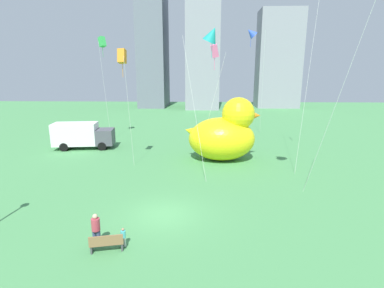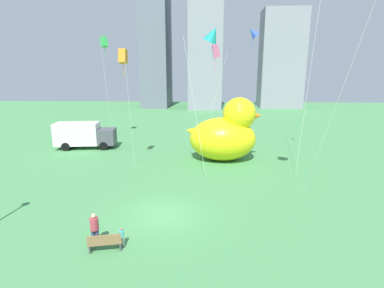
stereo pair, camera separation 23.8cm
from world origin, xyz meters
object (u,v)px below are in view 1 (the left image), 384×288
Objects in this scene: person_adult at (96,228)px; person_child at (123,236)px; giant_inflatable_duck at (224,134)px; kite_orange at (122,57)px; box_truck at (82,136)px; kite_blue at (251,33)px; kite_pink at (215,52)px; kite_green at (102,42)px; kite_teal at (212,35)px; park_bench at (107,243)px.

person_adult is 1.37m from person_child.
kite_orange reaches higher than giant_inflatable_duck.
box_truck is 12.09m from kite_orange.
kite_blue is 1.29× the size of kite_pink.
kite_pink is 0.88× the size of kite_green.
giant_inflatable_duck is at bearing -13.85° from box_truck.
kite_teal is (-1.40, -3.71, 8.42)m from giant_inflatable_duck.
kite_pink reaches higher than giant_inflatable_duck.
kite_pink is at bearing 85.06° from kite_teal.
kite_green is (-13.82, 8.11, 9.05)m from giant_inflatable_duck.
box_truck is (-8.18, 18.60, 0.54)m from person_adult.
kite_pink reaches higher than kite_orange.
kite_orange is (-2.27, 12.85, 8.97)m from park_bench.
kite_teal reaches higher than box_truck.
kite_blue is (9.73, 27.06, 12.52)m from person_child.
kite_teal is at bearing -28.32° from box_truck.
kite_pink reaches higher than person_child.
park_bench is 0.94m from person_adult.
kite_blue is at bearing 72.09° from giant_inflatable_duck.
park_bench is 0.24× the size of box_truck.
giant_inflatable_duck is at bearing 64.39° from person_adult.
kite_blue is at bearing 71.43° from kite_teal.
person_child is at bearing -111.29° from giant_inflatable_duck.
box_truck is at bearing 151.68° from kite_teal.
kite_green reaches higher than park_bench.
kite_teal reaches higher than person_adult.
kite_green is (-17.76, -4.08, -1.46)m from kite_blue.
park_bench is at bearing -80.00° from kite_orange.
kite_pink is (4.77, 15.54, 9.51)m from person_child.
person_adult is 0.14× the size of kite_teal.
box_truck is 0.54× the size of kite_green.
person_adult is 26.18m from kite_green.
box_truck is 0.65× the size of kite_orange.
kite_orange is at bearing -64.33° from kite_green.
kite_orange reaches higher than person_child.
kite_teal is (5.70, 11.11, 10.05)m from person_adult.
kite_blue is at bearing 67.76° from person_adult.
box_truck is at bearing -156.36° from kite_blue.
giant_inflatable_duck is at bearing -30.40° from kite_green.
kite_orange is (6.56, -6.26, 7.99)m from box_truck.
park_bench is 0.13× the size of kite_green.
kite_teal is (5.05, 11.63, 10.50)m from park_bench.
person_child is 15.53m from kite_orange.
kite_teal is 1.09× the size of kite_pink.
kite_pink is at bearing 22.30° from kite_orange.
kite_green is (-6.71, 22.94, 10.68)m from person_adult.
person_child is at bearing -63.01° from box_truck.
giant_inflatable_duck is 0.62× the size of kite_teal.
kite_pink is (14.26, -3.10, 8.59)m from box_truck.
kite_pink is (5.43, 16.01, 9.57)m from park_bench.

